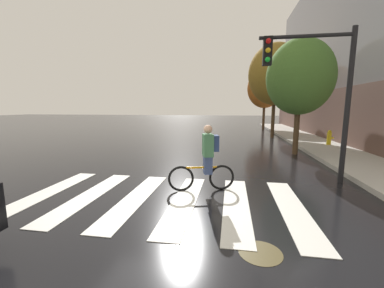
% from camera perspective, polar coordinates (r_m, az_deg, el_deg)
% --- Properties ---
extents(ground_plane, '(120.00, 120.00, 0.00)m').
position_cam_1_polar(ground_plane, '(5.85, -11.85, -12.68)').
color(ground_plane, black).
extents(crosswalk_stripes, '(6.37, 3.43, 0.01)m').
position_cam_1_polar(crosswalk_stripes, '(5.71, -7.76, -13.03)').
color(crosswalk_stripes, silver).
rests_on(crosswalk_stripes, ground).
extents(manhole_cover, '(0.64, 0.64, 0.01)m').
position_cam_1_polar(manhole_cover, '(3.98, 16.05, -23.70)').
color(manhole_cover, '#473D1E').
rests_on(manhole_cover, ground).
extents(cyclist, '(1.66, 0.52, 1.69)m').
position_cam_1_polar(cyclist, '(6.04, 3.48, -3.44)').
color(cyclist, black).
rests_on(cyclist, ground).
extents(traffic_light_near, '(2.47, 0.28, 4.20)m').
position_cam_1_polar(traffic_light_near, '(7.50, 27.71, 13.46)').
color(traffic_light_near, black).
rests_on(traffic_light_near, ground).
extents(fire_hydrant, '(0.33, 0.22, 0.78)m').
position_cam_1_polar(fire_hydrant, '(14.63, 29.98, 1.35)').
color(fire_hydrant, gold).
rests_on(fire_hydrant, sidewalk).
extents(street_tree_near, '(2.85, 2.85, 5.07)m').
position_cam_1_polar(street_tree_near, '(11.76, 24.40, 14.34)').
color(street_tree_near, '#4C3823').
rests_on(street_tree_near, ground).
extents(street_tree_mid, '(3.63, 3.63, 6.46)m').
position_cam_1_polar(street_tree_mid, '(17.94, 19.30, 15.45)').
color(street_tree_mid, '#4C3823').
rests_on(street_tree_mid, ground).
extents(street_tree_far, '(3.27, 3.27, 5.82)m').
position_cam_1_polar(street_tree_far, '(24.23, 17.05, 12.66)').
color(street_tree_far, '#4C3823').
rests_on(street_tree_far, ground).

